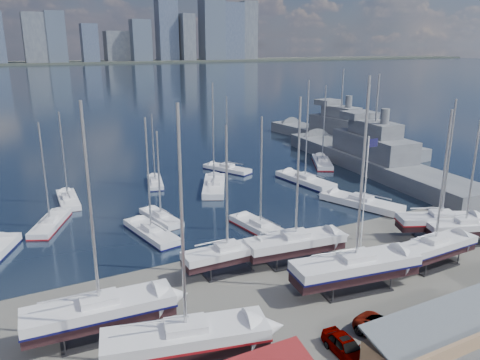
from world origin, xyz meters
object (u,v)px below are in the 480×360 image
sailboat_cradle_0 (100,311)px  flagpole (365,194)px  car_a (346,346)px  naval_ship_east (372,161)px  naval_ship_west (339,136)px

sailboat_cradle_0 → flagpole: size_ratio=1.34×
car_a → flagpole: 15.65m
sailboat_cradle_0 → naval_ship_east: bearing=31.3°
naval_ship_east → flagpole: 39.98m
naval_ship_east → naval_ship_west: 22.81m
sailboat_cradle_0 → naval_ship_east: size_ratio=0.37×
car_a → sailboat_cradle_0: bearing=148.8°
naval_ship_east → car_a: size_ratio=11.31×
naval_ship_west → flagpole: bearing=138.2°
naval_ship_west → car_a: naval_ship_west is taller
naval_ship_east → car_a: bearing=141.8°
naval_ship_west → car_a: bearing=136.7°
sailboat_cradle_0 → car_a: bearing=-31.3°
car_a → flagpole: size_ratio=0.32×
sailboat_cradle_0 → naval_ship_west: bearing=41.4°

